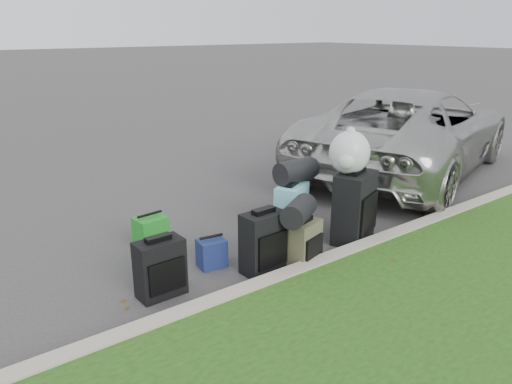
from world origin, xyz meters
TOP-DOWN VIEW (x-y plane):
  - ground at (0.00, 0.00)m, footprint 120.00×120.00m
  - curb at (0.00, -1.00)m, footprint 120.00×0.18m
  - suv at (3.71, 0.85)m, footprint 5.80×3.97m
  - suitcase_small_black at (-1.70, -0.42)m, footprint 0.45×0.25m
  - suitcase_large_black_left at (-0.63, -0.63)m, footprint 0.46×0.29m
  - suitcase_olive at (-0.22, -0.79)m, footprint 0.42×0.32m
  - suitcase_teal at (0.20, -0.11)m, footprint 0.54×0.46m
  - suitcase_large_black_right at (0.71, -0.64)m, footprint 0.64×0.51m
  - tote_green at (-1.31, 0.60)m, footprint 0.36×0.30m
  - tote_navy at (-1.00, -0.21)m, footprint 0.31×0.26m
  - duffel_left at (-0.29, -0.77)m, footprint 0.53×0.45m
  - duffel_right at (0.30, -0.05)m, footprint 0.51×0.31m
  - trash_bag at (0.65, -0.58)m, footprint 0.48×0.48m

SIDE VIEW (x-z plane):
  - ground at x=0.00m, z-range 0.00..0.00m
  - curb at x=0.00m, z-range 0.00..0.15m
  - tote_navy at x=-1.00m, z-range 0.00..0.30m
  - tote_green at x=-1.31m, z-range 0.00..0.38m
  - suitcase_olive at x=-0.22m, z-range 0.00..0.51m
  - suitcase_small_black at x=-1.70m, z-range 0.00..0.56m
  - suitcase_large_black_left at x=-0.63m, z-range 0.00..0.65m
  - suitcase_teal at x=0.20m, z-range 0.00..0.66m
  - suitcase_large_black_right at x=0.71m, z-range 0.00..0.84m
  - duffel_left at x=-0.29m, z-range 0.51..0.76m
  - suv at x=3.71m, z-range 0.00..1.47m
  - duffel_right at x=0.30m, z-range 0.66..0.94m
  - trash_bag at x=0.65m, z-range 0.84..1.32m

